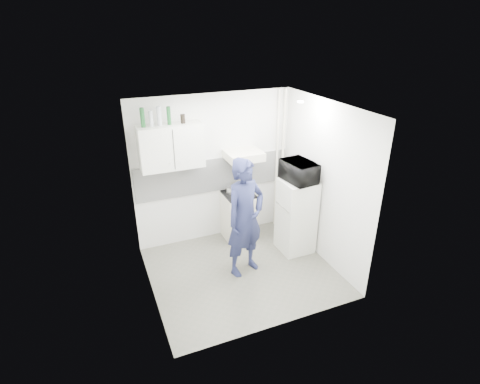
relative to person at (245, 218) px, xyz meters
name	(u,v)px	position (x,y,z in m)	size (l,w,h in m)	color
floor	(242,271)	(-0.06, -0.03, -0.94)	(2.80, 2.80, 0.00)	#5D5E51
ceiling	(242,108)	(-0.06, -0.03, 1.66)	(2.80, 2.80, 0.00)	white
wall_back	(214,169)	(-0.06, 1.22, 0.36)	(2.80, 2.80, 0.00)	white
wall_left	(145,215)	(-1.46, -0.03, 0.36)	(2.60, 2.60, 0.00)	white
wall_right	(324,183)	(1.34, -0.03, 0.36)	(2.60, 2.60, 0.00)	white
person	(245,218)	(0.00, 0.00, 0.00)	(0.69, 0.45, 1.88)	#20254A
stove	(239,216)	(0.29, 0.97, -0.52)	(0.53, 0.53, 0.85)	beige
fridge	(296,216)	(1.04, 0.23, -0.30)	(0.53, 0.53, 1.28)	silver
stove_top	(239,194)	(0.29, 0.97, -0.08)	(0.51, 0.51, 0.03)	black
saucepan	(232,190)	(0.20, 1.04, 0.00)	(0.20, 0.20, 0.11)	silver
microwave	(299,172)	(1.04, 0.23, 0.51)	(0.40, 0.60, 0.33)	black
bottle_a	(142,118)	(-1.20, 1.05, 1.40)	(0.07, 0.07, 0.29)	#144C1E
bottle_b	(151,119)	(-1.08, 1.05, 1.38)	(0.06, 0.06, 0.24)	#B2B7BC
bottle_c	(159,116)	(-0.96, 1.05, 1.40)	(0.07, 0.07, 0.29)	#B2B7BC
bottle_d	(169,116)	(-0.81, 1.05, 1.40)	(0.06, 0.06, 0.27)	#144C1E
canister_b	(183,119)	(-0.60, 1.05, 1.33)	(0.07, 0.07, 0.14)	black
upper_cabinet	(171,147)	(-0.81, 1.05, 0.91)	(1.00, 0.35, 0.70)	silver
range_hood	(244,155)	(0.39, 0.97, 0.63)	(0.60, 0.50, 0.14)	beige
backsplash	(214,175)	(-0.06, 1.21, 0.26)	(2.74, 0.03, 0.60)	white
pipe_a	(283,161)	(1.24, 1.14, 0.36)	(0.05, 0.05, 2.60)	beige
pipe_b	(277,162)	(1.12, 1.14, 0.36)	(0.04, 0.04, 2.60)	beige
ceiling_spot_fixture	(301,102)	(0.94, 0.17, 1.63)	(0.10, 0.10, 0.02)	white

